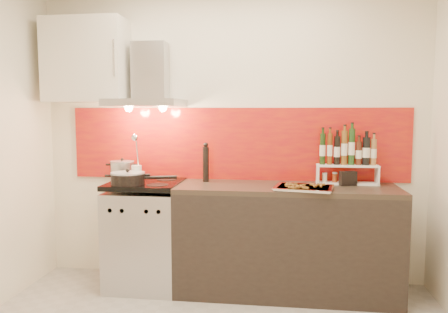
# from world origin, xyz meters

# --- Properties ---
(back_wall) EXTENTS (3.40, 0.02, 2.60)m
(back_wall) POSITION_xyz_m (0.00, 1.40, 1.30)
(back_wall) COLOR silver
(back_wall) RESTS_ON ground
(backsplash) EXTENTS (3.00, 0.02, 0.64)m
(backsplash) POSITION_xyz_m (0.05, 1.39, 1.22)
(backsplash) COLOR maroon
(backsplash) RESTS_ON back_wall
(range_stove) EXTENTS (0.60, 0.60, 0.91)m
(range_stove) POSITION_xyz_m (-0.70, 1.10, 0.44)
(range_stove) COLOR #B7B7BA
(range_stove) RESTS_ON ground
(counter) EXTENTS (1.80, 0.60, 0.90)m
(counter) POSITION_xyz_m (0.50, 1.10, 0.45)
(counter) COLOR black
(counter) RESTS_ON ground
(range_hood) EXTENTS (0.62, 0.50, 0.61)m
(range_hood) POSITION_xyz_m (-0.70, 1.24, 1.74)
(range_hood) COLOR #B7B7BA
(range_hood) RESTS_ON back_wall
(upper_cabinet) EXTENTS (0.70, 0.35, 0.72)m
(upper_cabinet) POSITION_xyz_m (-1.25, 1.22, 1.95)
(upper_cabinet) COLOR beige
(upper_cabinet) RESTS_ON back_wall
(stock_pot) EXTENTS (0.21, 0.21, 0.18)m
(stock_pot) POSITION_xyz_m (-0.96, 1.26, 0.99)
(stock_pot) COLOR #B7B7BA
(stock_pot) RESTS_ON range_stove
(saute_pan) EXTENTS (0.53, 0.28, 0.13)m
(saute_pan) POSITION_xyz_m (-0.79, 0.95, 0.96)
(saute_pan) COLOR black
(saute_pan) RESTS_ON range_stove
(utensil_jar) EXTENTS (0.09, 0.13, 0.42)m
(utensil_jar) POSITION_xyz_m (-0.78, 1.11, 1.02)
(utensil_jar) COLOR silver
(utensil_jar) RESTS_ON range_stove
(pepper_mill) EXTENTS (0.05, 0.05, 0.34)m
(pepper_mill) POSITION_xyz_m (-0.20, 1.23, 1.07)
(pepper_mill) COLOR black
(pepper_mill) RESTS_ON counter
(step_shelf) EXTENTS (0.51, 0.14, 0.47)m
(step_shelf) POSITION_xyz_m (1.00, 1.25, 1.11)
(step_shelf) COLOR white
(step_shelf) RESTS_ON counter
(caddy_box) EXTENTS (0.15, 0.10, 0.12)m
(caddy_box) POSITION_xyz_m (1.00, 1.18, 0.96)
(caddy_box) COLOR black
(caddy_box) RESTS_ON counter
(baking_tray) EXTENTS (0.50, 0.41, 0.03)m
(baking_tray) POSITION_xyz_m (0.63, 0.95, 0.92)
(baking_tray) COLOR silver
(baking_tray) RESTS_ON counter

